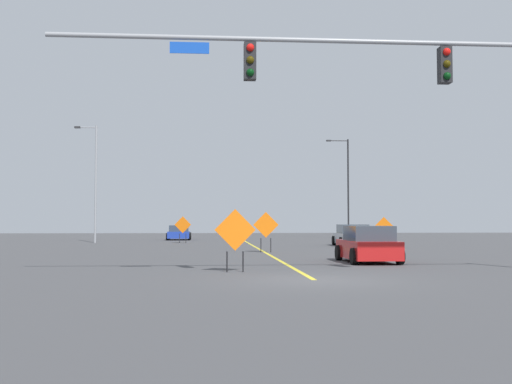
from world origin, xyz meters
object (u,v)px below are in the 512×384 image
construction_sign_left_lane (235,233)px  construction_sign_left_shoulder (183,226)px  car_blue_passing (179,233)px  car_silver_near (352,236)px  construction_sign_right_lane (266,227)px  car_red_approaching (368,245)px  street_lamp_far_left (94,179)px  street_lamp_near_right (347,184)px  construction_sign_right_shoulder (384,229)px  traffic_signal_assembly (437,84)px

construction_sign_left_lane → construction_sign_left_shoulder: (-2.87, 26.67, 0.01)m
construction_sign_left_shoulder → car_blue_passing: bearing=94.7°
car_blue_passing → car_silver_near: bearing=-50.3°
construction_sign_left_lane → construction_sign_right_lane: 12.63m
construction_sign_left_shoulder → car_red_approaching: size_ratio=0.53×
street_lamp_far_left → street_lamp_near_right: size_ratio=0.93×
construction_sign_right_shoulder → traffic_signal_assembly: bearing=-101.5°
construction_sign_left_shoulder → car_red_approaching: 23.90m
street_lamp_far_left → construction_sign_left_shoulder: street_lamp_far_left is taller
construction_sign_right_lane → car_silver_near: bearing=50.7°
car_red_approaching → construction_sign_right_lane: bearing=112.4°
traffic_signal_assembly → car_blue_passing: 39.45m
car_silver_near → car_red_approaching: (-3.15, -16.13, 0.01)m
construction_sign_left_shoulder → construction_sign_right_lane: (5.01, -14.23, 0.07)m
construction_sign_left_shoulder → construction_sign_right_lane: construction_sign_right_lane is taller
car_silver_near → traffic_signal_assembly: bearing=-97.3°
traffic_signal_assembly → construction_sign_left_shoulder: (-8.55, 29.53, -4.29)m
street_lamp_near_right → construction_sign_left_lane: bearing=-107.9°
construction_sign_left_lane → car_silver_near: 22.18m
street_lamp_far_left → car_red_approaching: 28.24m
construction_sign_right_shoulder → car_silver_near: bearing=100.2°
construction_sign_right_shoulder → car_silver_near: construction_sign_right_shoulder is taller
construction_sign_right_shoulder → construction_sign_right_lane: bearing=-155.5°
construction_sign_right_shoulder → car_red_approaching: 12.17m
street_lamp_near_right → construction_sign_right_lane: 28.40m
traffic_signal_assembly → car_silver_near: traffic_signal_assembly is taller
car_red_approaching → car_silver_near: bearing=78.9°
traffic_signal_assembly → street_lamp_far_left: bearing=116.7°
construction_sign_right_lane → car_silver_near: 10.32m
car_blue_passing → construction_sign_left_lane: bearing=-84.2°
construction_sign_right_lane → traffic_signal_assembly: bearing=-77.0°
construction_sign_left_lane → car_blue_passing: size_ratio=0.52×
construction_sign_left_shoulder → street_lamp_near_right: bearing=37.9°
construction_sign_left_lane → construction_sign_right_shoulder: construction_sign_left_lane is taller
construction_sign_left_shoulder → car_blue_passing: construction_sign_left_shoulder is taller
construction_sign_left_shoulder → construction_sign_left_lane: bearing=-83.9°
car_silver_near → construction_sign_left_shoulder: bearing=151.5°
construction_sign_right_shoulder → street_lamp_near_right: bearing=82.6°
street_lamp_far_left → car_red_approaching: street_lamp_far_left is taller
construction_sign_right_lane → car_red_approaching: 8.84m
street_lamp_near_right → construction_sign_right_lane: bearing=-111.5°
construction_sign_right_lane → car_red_approaching: size_ratio=0.55×
car_blue_passing → street_lamp_near_right: bearing=12.1°
traffic_signal_assembly → construction_sign_left_lane: 7.68m
street_lamp_near_right → car_red_approaching: 35.32m
street_lamp_near_right → construction_sign_left_shoulder: size_ratio=4.76×
traffic_signal_assembly → construction_sign_left_shoulder: 31.05m
car_blue_passing → car_red_approaching: car_red_approaching is taller
construction_sign_right_lane → construction_sign_right_shoulder: bearing=24.5°
construction_sign_left_lane → construction_sign_left_shoulder: bearing=96.1°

